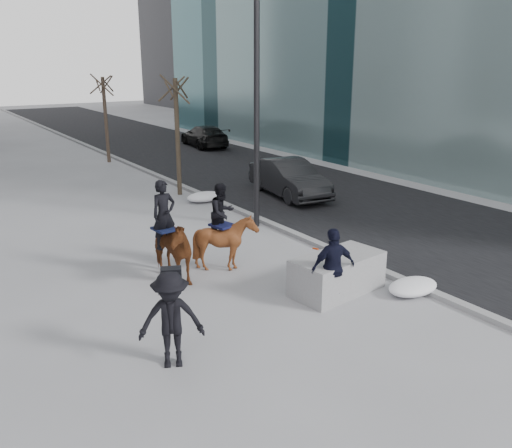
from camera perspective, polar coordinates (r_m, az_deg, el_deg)
ground at (r=12.20m, az=3.13°, el=-8.14°), size 120.00×120.00×0.00m
road at (r=23.82m, az=2.43°, el=4.42°), size 8.00×90.00×0.01m
curb at (r=21.77m, az=-6.17°, el=3.28°), size 0.25×90.00×0.12m
planter at (r=12.65m, az=8.54°, el=-5.20°), size 2.32×1.36×0.88m
car_near at (r=21.28m, az=3.50°, el=4.85°), size 2.11×4.52×1.43m
car_far at (r=33.84m, az=-5.46°, el=9.21°), size 2.36×4.69×1.31m
tree_near at (r=21.40m, az=-8.29°, el=9.61°), size 1.20×1.20×4.99m
tree_far at (r=29.28m, az=-15.56°, el=10.93°), size 1.20×1.20×4.81m
mounted_left at (r=13.19m, az=-9.30°, el=-2.10°), size 1.04×1.97×2.45m
mounted_right at (r=13.70m, az=-3.31°, el=-1.25°), size 1.43×1.54×2.23m
feeder at (r=11.80m, az=8.12°, el=-4.54°), size 1.09×0.96×1.75m
camera_crew at (r=9.56m, az=-8.92°, el=-9.88°), size 1.30×1.06×1.75m
lamppost at (r=16.64m, az=0.30°, el=16.35°), size 0.25×1.54×9.09m
snow_piles at (r=16.87m, az=1.88°, el=-0.28°), size 1.41×10.98×0.36m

